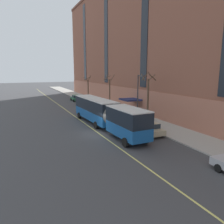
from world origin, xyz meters
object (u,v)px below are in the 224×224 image
city_bus (105,113)px  parked_car_green_4 (76,98)px  street_tree_far_downtown (88,88)px  street_lamp (139,94)px  parked_car_darkgray_0 (113,113)px  street_tree_far_uptown (110,91)px  parked_car_champagne_2 (89,103)px  parked_car_champagne_1 (150,128)px  street_tree_mid_block (148,96)px

city_bus → parked_car_green_4: 28.49m
street_tree_far_downtown → street_lamp: 28.48m
parked_car_darkgray_0 → parked_car_green_4: 22.60m
parked_car_green_4 → street_lamp: (1.93, -27.77, 3.65)m
parked_car_green_4 → street_tree_far_uptown: (3.65, -13.48, 2.80)m
parked_car_darkgray_0 → street_tree_far_uptown: size_ratio=0.62×
parked_car_champagne_2 → city_bus: bearing=-101.8°
city_bus → parked_car_darkgray_0: bearing=56.5°
parked_car_champagne_1 → street_tree_mid_block: 7.35m
street_lamp → street_tree_far_uptown: bearing=83.2°
city_bus → street_lamp: 6.00m
street_tree_mid_block → street_tree_far_downtown: street_tree_mid_block is taller
street_lamp → parked_car_champagne_1: bearing=-107.0°
parked_car_green_4 → street_tree_far_uptown: size_ratio=0.68×
city_bus → parked_car_darkgray_0: (3.73, 5.63, -1.37)m
street_tree_far_downtown → parked_car_champagne_2: bearing=-107.6°
street_tree_far_uptown → street_lamp: street_lamp is taller
parked_car_darkgray_0 → street_lamp: bearing=-70.8°
parked_car_darkgray_0 → parked_car_green_4: size_ratio=0.91×
parked_car_champagne_2 → street_tree_far_uptown: street_tree_far_uptown is taller
parked_car_green_4 → street_tree_mid_block: street_tree_mid_block is taller
parked_car_champagne_2 → parked_car_green_4: size_ratio=0.99×
parked_car_champagne_1 → parked_car_champagne_2: size_ratio=0.94×
parked_car_champagne_2 → street_tree_mid_block: size_ratio=0.62×
street_tree_mid_block → street_tree_far_uptown: street_tree_mid_block is taller
parked_car_green_4 → street_lamp: 28.08m
city_bus → parked_car_green_4: city_bus is taller
parked_car_champagne_2 → street_tree_far_downtown: (3.53, 11.14, 2.48)m
city_bus → parked_car_darkgray_0: city_bus is taller
parked_car_champagne_1 → street_tree_far_downtown: 34.25m
parked_car_champagne_1 → street_tree_far_uptown: street_tree_far_uptown is taller
street_tree_far_downtown → parked_car_champagne_1: bearing=-95.7°
parked_car_champagne_1 → city_bus: bearing=126.8°
parked_car_darkgray_0 → street_lamp: size_ratio=0.61×
parked_car_champagne_1 → street_tree_mid_block: size_ratio=0.59×
parked_car_champagne_1 → street_tree_far_downtown: bearing=84.3°
parked_car_darkgray_0 → parked_car_champagne_1: 10.76m
city_bus → street_tree_far_downtown: (7.22, 28.86, 1.12)m
street_tree_mid_block → street_lamp: bearing=-176.9°
street_tree_mid_block → street_tree_far_downtown: 28.33m
street_tree_far_uptown → parked_car_green_4: bearing=105.1°
city_bus → parked_car_champagne_1: size_ratio=4.21×
street_tree_mid_block → parked_car_darkgray_0: bearing=124.5°
parked_car_champagne_1 → street_tree_far_downtown: (3.39, 33.99, 2.48)m
street_tree_far_uptown → parked_car_darkgray_0: bearing=-111.1°
parked_car_darkgray_0 → street_tree_mid_block: size_ratio=0.58×
parked_car_darkgray_0 → parked_car_champagne_1: (0.10, -10.76, 0.00)m
street_tree_mid_block → street_tree_far_downtown: bearing=90.0°
city_bus → street_tree_far_uptown: size_ratio=2.68×
parked_car_darkgray_0 → street_tree_mid_block: 6.95m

